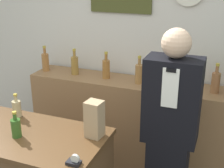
{
  "coord_description": "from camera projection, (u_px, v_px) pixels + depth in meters",
  "views": [
    {
      "loc": [
        0.99,
        -1.12,
        2.08
      ],
      "look_at": [
        0.1,
        1.14,
        1.16
      ],
      "focal_mm": 50.0,
      "sensor_mm": 36.0,
      "label": 1
    }
  ],
  "objects": [
    {
      "name": "counter_bottle_3",
      "position": [
        16.0,
        127.0,
        2.26
      ],
      "size": [
        0.07,
        0.07,
        0.2
      ],
      "color": "#315A21",
      "rests_on": "display_counter"
    },
    {
      "name": "paper_bag",
      "position": [
        94.0,
        119.0,
        2.24
      ],
      "size": [
        0.13,
        0.12,
        0.28
      ],
      "color": "tan",
      "rests_on": "display_counter"
    },
    {
      "name": "shelf_bottle_3",
      "position": [
        139.0,
        73.0,
        3.1
      ],
      "size": [
        0.08,
        0.08,
        0.28
      ],
      "color": "#A0703D",
      "rests_on": "back_shelf"
    },
    {
      "name": "tape_dispenser",
      "position": [
        74.0,
        161.0,
        1.96
      ],
      "size": [
        0.09,
        0.06,
        0.07
      ],
      "color": "black",
      "rests_on": "display_counter"
    },
    {
      "name": "shelf_bottle_5",
      "position": [
        216.0,
        82.0,
        2.87
      ],
      "size": [
        0.08,
        0.08,
        0.28
      ],
      "color": "#99633E",
      "rests_on": "back_shelf"
    },
    {
      "name": "back_wall",
      "position": [
        132.0,
        39.0,
        3.31
      ],
      "size": [
        5.2,
        0.09,
        2.7
      ],
      "color": "silver",
      "rests_on": "ground_plane"
    },
    {
      "name": "counter_bottle_2",
      "position": [
        17.0,
        108.0,
        2.56
      ],
      "size": [
        0.07,
        0.07,
        0.2
      ],
      "color": "tan",
      "rests_on": "display_counter"
    },
    {
      "name": "shopkeeper",
      "position": [
        170.0,
        133.0,
        2.48
      ],
      "size": [
        0.42,
        0.27,
        1.67
      ],
      "color": "black",
      "rests_on": "ground_plane"
    },
    {
      "name": "shelf_bottle_2",
      "position": [
        106.0,
        68.0,
        3.25
      ],
      "size": [
        0.08,
        0.08,
        0.28
      ],
      "color": "#9C6630",
      "rests_on": "back_shelf"
    },
    {
      "name": "shelf_bottle_1",
      "position": [
        75.0,
        65.0,
        3.36
      ],
      "size": [
        0.08,
        0.08,
        0.28
      ],
      "color": "olive",
      "rests_on": "back_shelf"
    },
    {
      "name": "back_shelf",
      "position": [
        136.0,
        125.0,
        3.33
      ],
      "size": [
        2.3,
        0.41,
        0.97
      ],
      "color": "#8E6642",
      "rests_on": "ground_plane"
    },
    {
      "name": "shelf_bottle_4",
      "position": [
        176.0,
        77.0,
        3.0
      ],
      "size": [
        0.08,
        0.08,
        0.28
      ],
      "color": "#996734",
      "rests_on": "back_shelf"
    },
    {
      "name": "shelf_bottle_0",
      "position": [
        45.0,
        61.0,
        3.48
      ],
      "size": [
        0.08,
        0.08,
        0.28
      ],
      "color": "#9F6837",
      "rests_on": "back_shelf"
    }
  ]
}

